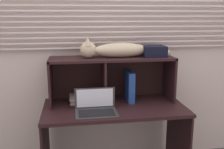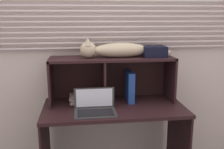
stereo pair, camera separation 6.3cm
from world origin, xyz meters
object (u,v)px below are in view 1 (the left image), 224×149
(laptop, at_px, (96,108))
(binder_upright, at_px, (129,86))
(storage_box, at_px, (153,51))
(cat, at_px, (114,50))
(book_stack, at_px, (79,100))

(laptop, distance_m, binder_upright, 0.45)
(laptop, relative_size, storage_box, 1.63)
(cat, relative_size, storage_box, 3.90)
(cat, distance_m, laptop, 0.57)
(book_stack, xyz_separation_m, storage_box, (0.72, -0.00, 0.45))
(cat, height_order, book_stack, cat)
(binder_upright, distance_m, book_stack, 0.50)
(cat, xyz_separation_m, storage_box, (0.37, 0.00, -0.02))
(laptop, relative_size, book_stack, 1.57)
(laptop, height_order, binder_upright, binder_upright)
(laptop, xyz_separation_m, storage_box, (0.58, 0.26, 0.44))
(cat, bearing_deg, book_stack, 179.74)
(cat, bearing_deg, storage_box, 0.00)
(storage_box, bearing_deg, book_stack, 179.88)
(laptop, xyz_separation_m, book_stack, (-0.14, 0.26, -0.00))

